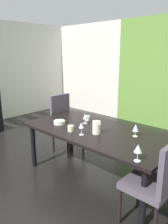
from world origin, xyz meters
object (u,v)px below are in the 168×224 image
at_px(wine_glass_near_window, 138,149).
at_px(cup_left, 87,118).
at_px(dining_table, 97,135).
at_px(cup_east, 71,128).
at_px(wine_glass_west, 81,126).
at_px(pitcher_front, 97,127).
at_px(chair_left_far, 65,121).
at_px(wine_glass_right, 85,117).
at_px(serving_bowl_center, 59,122).
at_px(chair_right_near, 156,181).
at_px(wine_glass_corner, 136,128).

distance_m(wine_glass_near_window, cup_left, 1.40).
xyz_separation_m(dining_table, cup_east, (-0.22, -0.28, 0.11)).
height_order(wine_glass_west, pitcher_front, pitcher_front).
distance_m(chair_left_far, cup_left, 0.66).
relative_size(wine_glass_right, pitcher_front, 0.91).
xyz_separation_m(dining_table, pitcher_front, (0.08, -0.11, 0.15)).
bearing_deg(wine_glass_west, wine_glass_near_window, -9.53).
bearing_deg(wine_glass_west, chair_left_far, 148.57).
height_order(wine_glass_near_window, wine_glass_west, wine_glass_near_window).
xyz_separation_m(wine_glass_west, cup_left, (-0.36, 0.51, -0.08)).
bearing_deg(serving_bowl_center, cup_left, 65.13).
height_order(chair_right_near, chair_left_far, chair_left_far).
xyz_separation_m(wine_glass_corner, cup_left, (-0.89, 0.10, -0.07)).
bearing_deg(cup_east, wine_glass_near_window, -7.55).
bearing_deg(dining_table, pitcher_front, -53.59).
bearing_deg(chair_right_near, serving_bowl_center, 84.47).
xyz_separation_m(wine_glass_corner, wine_glass_right, (-0.81, -0.04, -0.01)).
bearing_deg(chair_left_far, cup_east, 52.55).
height_order(wine_glass_west, wine_glass_right, wine_glass_west).
relative_size(wine_glass_west, serving_bowl_center, 0.97).
height_order(cup_east, cup_left, cup_east).
height_order(chair_left_far, wine_glass_west, chair_left_far).
relative_size(serving_bowl_center, pitcher_front, 1.00).
height_order(chair_left_far, pitcher_front, chair_left_far).
xyz_separation_m(dining_table, wine_glass_near_window, (0.84, -0.42, 0.20)).
bearing_deg(wine_glass_west, dining_table, 83.27).
distance_m(chair_left_far, pitcher_front, 1.20).
bearing_deg(wine_glass_west, wine_glass_right, 126.96).
height_order(wine_glass_near_window, cup_left, wine_glass_near_window).
bearing_deg(wine_glass_corner, pitcher_front, -148.54).
bearing_deg(wine_glass_right, wine_glass_corner, 2.61).
distance_m(wine_glass_near_window, cup_east, 1.08).
relative_size(chair_left_far, serving_bowl_center, 6.05).
xyz_separation_m(chair_left_far, wine_glass_near_window, (1.85, -0.75, 0.29)).
distance_m(chair_right_near, cup_east, 1.25).
bearing_deg(pitcher_front, wine_glass_right, 151.50).
relative_size(chair_right_near, wine_glass_near_window, 5.53).
relative_size(dining_table, wine_glass_west, 12.62).
relative_size(chair_right_near, wine_glass_right, 6.20).
bearing_deg(pitcher_front, wine_glass_west, -125.22).
bearing_deg(wine_glass_near_window, cup_left, 151.90).
distance_m(wine_glass_near_window, pitcher_front, 0.82).
bearing_deg(chair_left_far, wine_glass_near_window, 68.11).
xyz_separation_m(dining_table, chair_left_far, (-1.01, 0.32, -0.10)).
bearing_deg(cup_east, pitcher_front, 28.84).
distance_m(chair_right_near, wine_glass_right, 1.42).
bearing_deg(serving_bowl_center, wine_glass_west, -10.52).
xyz_separation_m(chair_right_near, serving_bowl_center, (-1.58, 0.15, 0.21)).
xyz_separation_m(chair_right_near, wine_glass_corner, (-0.51, 0.47, 0.30)).
bearing_deg(cup_left, cup_east, -72.12).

